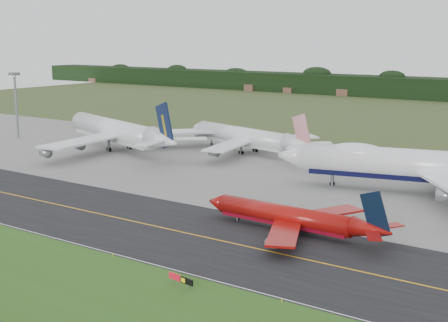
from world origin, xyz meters
TOP-DOWN VIEW (x-y plane):
  - ground at (0.00, 0.00)m, footprint 600.00×600.00m
  - grass_verge at (0.00, -35.00)m, footprint 400.00×30.00m
  - taxiway at (0.00, -4.00)m, footprint 400.00×32.00m
  - apron at (0.00, 51.00)m, footprint 400.00×78.00m
  - taxiway_centreline at (0.00, -4.00)m, footprint 400.00×0.40m
  - taxiway_edge_line at (0.00, -19.50)m, footprint 400.00×0.25m
  - jet_ba_747 at (29.88, 49.84)m, footprint 75.13×61.17m
  - jet_red_737 at (16.60, 7.36)m, footprint 37.57×30.70m
  - jet_navy_gold at (-69.13, 51.32)m, footprint 66.27×56.18m
  - jet_star_tail at (-32.96, 70.07)m, footprint 53.29×43.66m
  - floodlight_mast at (-115.16, 48.47)m, footprint 2.85×2.85m
  - taxiway_sign at (15.44, -24.01)m, footprint 4.85×0.93m
  - edge_marker_left at (-30.72, -20.50)m, footprint 0.16×0.16m
  - edge_marker_center at (-1.42, -20.50)m, footprint 0.16×0.16m
  - edge_marker_right at (29.90, -20.50)m, footprint 0.16×0.16m

SIDE VIEW (x-z plane):
  - ground at x=0.00m, z-range 0.00..0.00m
  - grass_verge at x=0.00m, z-range 0.00..0.01m
  - apron at x=0.00m, z-range 0.00..0.01m
  - taxiway at x=0.00m, z-range 0.00..0.02m
  - taxiway_centreline at x=0.00m, z-range 0.03..0.03m
  - taxiway_edge_line at x=0.00m, z-range 0.03..0.03m
  - edge_marker_left at x=-30.72m, z-range 0.00..0.50m
  - edge_marker_center at x=-1.42m, z-range 0.00..0.50m
  - edge_marker_right at x=29.90m, z-range 0.00..0.50m
  - taxiway_sign at x=15.44m, z-range 0.33..1.96m
  - jet_red_737 at x=16.60m, z-range -2.27..7.89m
  - jet_star_tail at x=-32.96m, z-range -2.37..11.86m
  - jet_navy_gold at x=-69.13m, z-range -3.01..14.53m
  - jet_ba_747 at x=29.88m, z-range -3.04..16.01m
  - floodlight_mast at x=-115.16m, z-range 4.34..27.34m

